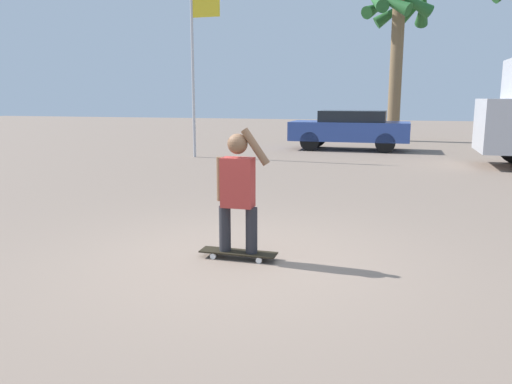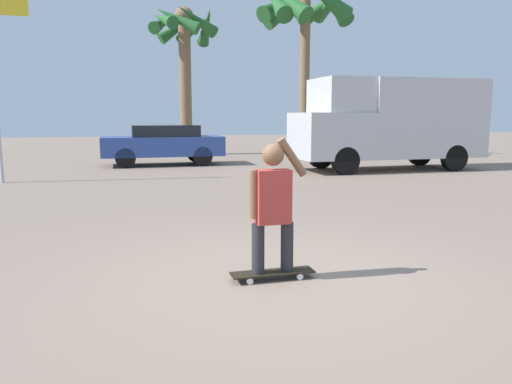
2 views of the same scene
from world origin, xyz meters
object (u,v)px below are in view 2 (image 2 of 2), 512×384
(palm_tree_center_background, at_px, (184,40))
(skateboard, at_px, (272,273))
(camper_van, at_px, (391,121))
(parked_car_blue, at_px, (163,143))
(palm_tree_near_van, at_px, (305,9))
(person_skateboarder, at_px, (273,201))

(palm_tree_center_background, bearing_deg, skateboard, -94.57)
(camper_van, distance_m, parked_car_blue, 8.05)
(palm_tree_near_van, bearing_deg, person_skateboarder, -111.95)
(skateboard, height_order, camper_van, camper_van)
(person_skateboarder, relative_size, palm_tree_near_van, 0.19)
(parked_car_blue, height_order, palm_tree_near_van, palm_tree_near_van)
(skateboard, distance_m, palm_tree_near_van, 18.31)
(camper_van, height_order, parked_car_blue, camper_van)
(person_skateboarder, xyz_separation_m, palm_tree_center_background, (1.44, 18.06, 4.28))
(camper_van, xyz_separation_m, parked_car_blue, (-7.17, 3.58, -0.83))
(person_skateboarder, distance_m, palm_tree_near_van, 18.06)
(skateboard, xyz_separation_m, palm_tree_center_background, (1.44, 18.06, 5.09))
(palm_tree_near_van, bearing_deg, skateboard, -111.94)
(skateboard, distance_m, person_skateboarder, 0.81)
(palm_tree_near_van, bearing_deg, parked_car_blue, -158.16)
(camper_van, bearing_deg, skateboard, -126.14)
(person_skateboarder, xyz_separation_m, palm_tree_near_van, (6.43, 15.97, 5.45))
(parked_car_blue, distance_m, palm_tree_center_background, 6.56)
(palm_tree_near_van, height_order, palm_tree_center_background, palm_tree_near_van)
(skateboard, xyz_separation_m, palm_tree_near_van, (6.43, 15.97, 6.25))
(palm_tree_near_van, bearing_deg, camper_van, -83.22)
(skateboard, bearing_deg, palm_tree_near_van, 68.06)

